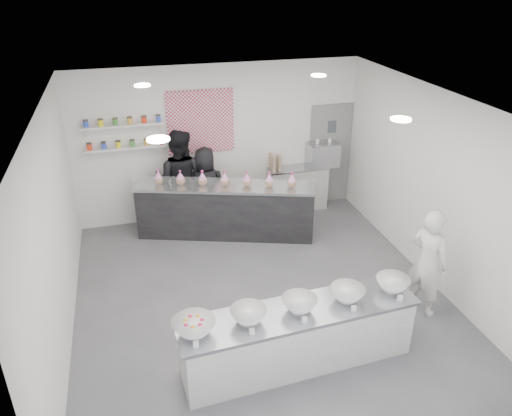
{
  "coord_description": "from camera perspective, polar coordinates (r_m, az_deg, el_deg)",
  "views": [
    {
      "loc": [
        -1.71,
        -6.03,
        4.62
      ],
      "look_at": [
        0.03,
        0.4,
        1.33
      ],
      "focal_mm": 35.0,
      "sensor_mm": 36.0,
      "label": 1
    }
  ],
  "objects": [
    {
      "name": "pattern_panel",
      "position": [
        9.49,
        -6.36,
        9.77
      ],
      "size": [
        1.25,
        0.03,
        1.2
      ],
      "primitive_type": "cube",
      "color": "#B51440",
      "rests_on": "back_wall"
    },
    {
      "name": "right_wall",
      "position": [
        8.12,
        19.67,
        2.06
      ],
      "size": [
        0.0,
        6.0,
        6.0
      ],
      "primitive_type": "plane",
      "rotation": [
        1.57,
        0.0,
        -1.57
      ],
      "color": "white",
      "rests_on": "floor"
    },
    {
      "name": "preserve_jars",
      "position": [
        9.32,
        -14.84,
        8.29
      ],
      "size": [
        1.45,
        0.1,
        0.56
      ],
      "primitive_type": null,
      "color": "red",
      "rests_on": "jar_shelf_lower"
    },
    {
      "name": "espresso_machine",
      "position": [
        10.2,
        7.64,
        6.08
      ],
      "size": [
        0.61,
        0.42,
        0.46
      ],
      "primitive_type": "cube",
      "color": "#93969E",
      "rests_on": "espresso_ledge"
    },
    {
      "name": "woman_prep",
      "position": [
        7.49,
        19.08,
        -5.91
      ],
      "size": [
        0.6,
        0.7,
        1.63
      ],
      "primitive_type": "imported",
      "rotation": [
        0.0,
        0.0,
        1.99
      ],
      "color": "silver",
      "rests_on": "floor"
    },
    {
      "name": "back_bar",
      "position": [
        9.22,
        -3.5,
        -0.31
      ],
      "size": [
        3.28,
        1.6,
        1.01
      ],
      "primitive_type": "cube",
      "rotation": [
        0.0,
        0.0,
        -0.32
      ],
      "color": "black",
      "rests_on": "floor"
    },
    {
      "name": "jar_shelf_upper",
      "position": [
        9.3,
        -14.95,
        9.15
      ],
      "size": [
        1.45,
        0.22,
        0.04
      ],
      "primitive_type": "cube",
      "color": "silver",
      "rests_on": "back_wall"
    },
    {
      "name": "espresso_ledge",
      "position": [
        10.28,
        4.74,
        2.26
      ],
      "size": [
        1.22,
        0.39,
        0.91
      ],
      "primitive_type": "cube",
      "color": "#A8A9A4",
      "rests_on": "floor"
    },
    {
      "name": "staff_right",
      "position": [
        9.48,
        -5.74,
        2.3
      ],
      "size": [
        0.85,
        0.63,
        1.59
      ],
      "primitive_type": "imported",
      "rotation": [
        0.0,
        0.0,
        2.97
      ],
      "color": "black",
      "rests_on": "floor"
    },
    {
      "name": "downlight_3",
      "position": [
        8.4,
        7.16,
        14.81
      ],
      "size": [
        0.24,
        0.24,
        0.02
      ],
      "primitive_type": "cylinder",
      "color": "white",
      "rests_on": "ceiling"
    },
    {
      "name": "prep_counter",
      "position": [
        6.47,
        4.82,
        -14.47
      ],
      "size": [
        3.06,
        0.88,
        0.82
      ],
      "primitive_type": "cube",
      "rotation": [
        0.0,
        0.0,
        0.07
      ],
      "color": "#A8A9A4",
      "rests_on": "floor"
    },
    {
      "name": "cup_stacks",
      "position": [
        9.9,
        2.32,
        5.17
      ],
      "size": [
        0.24,
        0.24,
        0.3
      ],
      "primitive_type": null,
      "color": "tan",
      "rests_on": "espresso_ledge"
    },
    {
      "name": "back_wall",
      "position": [
        9.71,
        -4.2,
        7.44
      ],
      "size": [
        5.5,
        0.0,
        5.5
      ],
      "primitive_type": "plane",
      "rotation": [
        1.57,
        0.0,
        0.0
      ],
      "color": "white",
      "rests_on": "floor"
    },
    {
      "name": "downlight_0",
      "position": [
        5.3,
        -11.12,
        7.72
      ],
      "size": [
        0.24,
        0.24,
        0.02
      ],
      "primitive_type": "cylinder",
      "color": "white",
      "rests_on": "ceiling"
    },
    {
      "name": "jar_shelf_lower",
      "position": [
        9.43,
        -14.65,
        6.71
      ],
      "size": [
        1.45,
        0.22,
        0.04
      ],
      "primitive_type": "cube",
      "color": "silver",
      "rests_on": "back_wall"
    },
    {
      "name": "cookie_bags",
      "position": [
        8.95,
        -3.61,
        3.41
      ],
      "size": [
        2.49,
        0.97,
        0.29
      ],
      "primitive_type": null,
      "rotation": [
        0.0,
        0.0,
        -0.32
      ],
      "color": "#F18EDA",
      "rests_on": "back_bar"
    },
    {
      "name": "label_cards",
      "position": [
        5.79,
        6.48,
        -14.51
      ],
      "size": [
        2.66,
        0.04,
        0.07
      ],
      "primitive_type": null,
      "color": "white",
      "rests_on": "prep_counter"
    },
    {
      "name": "downlight_2",
      "position": [
        7.81,
        -12.87,
        13.51
      ],
      "size": [
        0.24,
        0.24,
        0.02
      ],
      "primitive_type": "cylinder",
      "color": "white",
      "rests_on": "ceiling"
    },
    {
      "name": "staff_left",
      "position": [
        9.41,
        -8.68,
        3.15
      ],
      "size": [
        1.17,
        1.06,
        1.95
      ],
      "primitive_type": "imported",
      "rotation": [
        0.0,
        0.0,
        2.72
      ],
      "color": "black",
      "rests_on": "floor"
    },
    {
      "name": "left_wall",
      "position": [
        6.87,
        -22.06,
        -2.86
      ],
      "size": [
        0.0,
        6.0,
        6.0
      ],
      "primitive_type": "plane",
      "rotation": [
        1.57,
        0.0,
        1.57
      ],
      "color": "white",
      "rests_on": "floor"
    },
    {
      "name": "prep_bowls",
      "position": [
        6.15,
        5.0,
        -10.94
      ],
      "size": [
        3.07,
        0.74,
        0.18
      ],
      "primitive_type": null,
      "rotation": [
        0.0,
        0.0,
        0.07
      ],
      "color": "white",
      "rests_on": "prep_counter"
    },
    {
      "name": "back_door",
      "position": [
        10.48,
        8.41,
        6.06
      ],
      "size": [
        0.88,
        0.04,
        2.1
      ],
      "primitive_type": "cube",
      "color": "gray",
      "rests_on": "floor"
    },
    {
      "name": "downlight_1",
      "position": [
        6.14,
        16.23,
        9.72
      ],
      "size": [
        0.24,
        0.24,
        0.02
      ],
      "primitive_type": "cylinder",
      "color": "white",
      "rests_on": "ceiling"
    },
    {
      "name": "sneeze_guard",
      "position": [
        8.69,
        -3.83,
        2.64
      ],
      "size": [
        3.05,
        1.03,
        0.28
      ],
      "primitive_type": "cube",
      "rotation": [
        0.0,
        0.0,
        -0.32
      ],
      "color": "white",
      "rests_on": "back_bar"
    },
    {
      "name": "floor",
      "position": [
        7.79,
        0.58,
        -10.13
      ],
      "size": [
        6.0,
        6.0,
        0.0
      ],
      "primitive_type": "plane",
      "color": "#515156",
      "rests_on": "ground"
    },
    {
      "name": "ceiling",
      "position": [
        6.47,
        0.7,
        11.76
      ],
      "size": [
        6.0,
        6.0,
        0.0
      ],
      "primitive_type": "plane",
      "rotation": [
        3.14,
        0.0,
        0.0
      ],
      "color": "white",
      "rests_on": "floor"
    }
  ]
}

